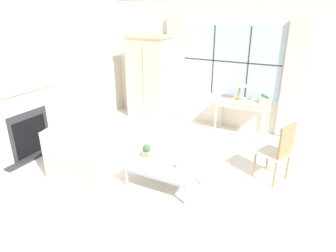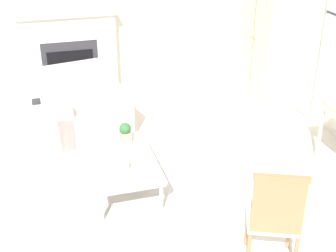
# 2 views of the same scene
# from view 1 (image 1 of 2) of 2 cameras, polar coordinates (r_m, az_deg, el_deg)

# --- Properties ---
(ground_plane) EXTENTS (14.00, 14.00, 0.00)m
(ground_plane) POSITION_cam_1_polar(r_m,az_deg,el_deg) (4.87, 0.15, -11.69)
(ground_plane) COLOR silver
(wall_back_windowed) EXTENTS (7.20, 0.14, 2.80)m
(wall_back_windowed) POSITION_cam_1_polar(r_m,az_deg,el_deg) (7.00, 11.78, 10.81)
(wall_back_windowed) COLOR silver
(wall_back_windowed) RESTS_ON ground_plane
(wall_left) EXTENTS (0.06, 7.20, 2.80)m
(wall_left) POSITION_cam_1_polar(r_m,az_deg,el_deg) (6.57, -21.74, 9.08)
(wall_left) COLOR silver
(wall_left) RESTS_ON ground_plane
(fireplace) EXTENTS (0.34, 1.52, 2.11)m
(fireplace) POSITION_cam_1_polar(r_m,az_deg,el_deg) (6.16, -25.69, 1.14)
(fireplace) COLOR #2D2D33
(fireplace) RESTS_ON ground_plane
(armoire) EXTENTS (1.07, 0.63, 2.06)m
(armoire) POSITION_cam_1_polar(r_m,az_deg,el_deg) (7.50, -3.61, 9.19)
(armoire) COLOR beige
(armoire) RESTS_ON ground_plane
(console_table) EXTENTS (1.13, 0.54, 0.79)m
(console_table) POSITION_cam_1_polar(r_m,az_deg,el_deg) (6.73, 14.05, 4.06)
(console_table) COLOR beige
(console_table) RESTS_ON ground_plane
(table_lamp) EXTENTS (0.31, 0.31, 0.48)m
(table_lamp) POSITION_cam_1_polar(r_m,az_deg,el_deg) (6.64, 13.55, 8.02)
(table_lamp) COLOR #9E7F47
(table_lamp) RESTS_ON console_table
(potted_orchid) EXTENTS (0.23, 0.18, 0.41)m
(potted_orchid) POSITION_cam_1_polar(r_m,az_deg,el_deg) (6.60, 17.55, 5.67)
(potted_orchid) COLOR #BCB7AD
(potted_orchid) RESTS_ON console_table
(armchair_upholstered) EXTENTS (1.09, 1.15, 0.85)m
(armchair_upholstered) POSITION_cam_1_polar(r_m,az_deg,el_deg) (5.44, -15.84, -5.21)
(armchair_upholstered) COLOR beige
(armchair_upholstered) RESTS_ON ground_plane
(side_chair_wooden) EXTENTS (0.58, 0.58, 1.01)m
(side_chair_wooden) POSITION_cam_1_polar(r_m,az_deg,el_deg) (5.10, 20.43, -4.16)
(side_chair_wooden) COLOR beige
(side_chair_wooden) RESTS_ON ground_plane
(coffee_table) EXTENTS (1.13, 0.71, 0.37)m
(coffee_table) POSITION_cam_1_polar(r_m,az_deg,el_deg) (4.76, -0.75, -7.83)
(coffee_table) COLOR #BCBCC1
(coffee_table) RESTS_ON ground_plane
(potted_plant_small) EXTENTS (0.13, 0.13, 0.21)m
(potted_plant_small) POSITION_cam_1_polar(r_m,az_deg,el_deg) (4.97, -4.12, -4.64)
(potted_plant_small) COLOR tan
(potted_plant_small) RESTS_ON coffee_table
(pillar_candle) EXTENTS (0.09, 0.09, 0.12)m
(pillar_candle) POSITION_cam_1_polar(r_m,az_deg,el_deg) (4.63, 2.00, -7.54)
(pillar_candle) COLOR silver
(pillar_candle) RESTS_ON coffee_table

